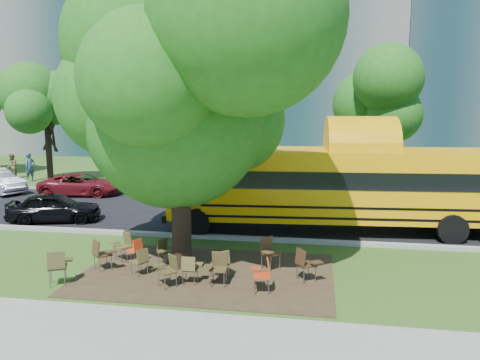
% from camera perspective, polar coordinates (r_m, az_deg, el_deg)
% --- Properties ---
extents(ground, '(160.00, 160.00, 0.00)m').
position_cam_1_polar(ground, '(14.15, -7.57, -10.38)').
color(ground, '#2A5119').
rests_on(ground, ground).
extents(sidewalk, '(60.00, 4.00, 0.04)m').
position_cam_1_polar(sidewalk, '(9.87, -16.62, -19.50)').
color(sidewalk, gray).
rests_on(sidewalk, ground).
extents(dirt_patch, '(7.00, 4.50, 0.03)m').
position_cam_1_polar(dirt_patch, '(13.43, -4.05, -11.32)').
color(dirt_patch, '#382819').
rests_on(dirt_patch, ground).
extents(asphalt_road, '(80.00, 8.00, 0.04)m').
position_cam_1_polar(asphalt_road, '(20.67, -1.87, -4.04)').
color(asphalt_road, black).
rests_on(asphalt_road, ground).
extents(kerb_near, '(80.00, 0.25, 0.14)m').
position_cam_1_polar(kerb_near, '(16.88, -4.57, -6.87)').
color(kerb_near, gray).
rests_on(kerb_near, ground).
extents(kerb_far, '(80.00, 0.25, 0.14)m').
position_cam_1_polar(kerb_far, '(24.61, 0.02, -1.81)').
color(kerb_far, gray).
rests_on(kerb_far, ground).
extents(building_main, '(38.00, 16.00, 22.00)m').
position_cam_1_polar(building_main, '(50.60, -4.42, 16.12)').
color(building_main, slate).
rests_on(building_main, ground).
extents(bg_tree_0, '(5.20, 5.20, 7.18)m').
position_cam_1_polar(bg_tree_0, '(30.31, -22.55, 8.10)').
color(bg_tree_0, black).
rests_on(bg_tree_0, ground).
extents(bg_tree_2, '(4.80, 4.80, 6.62)m').
position_cam_1_polar(bg_tree_2, '(30.12, -7.92, 8.00)').
color(bg_tree_2, black).
rests_on(bg_tree_2, ground).
extents(bg_tree_3, '(5.60, 5.60, 7.84)m').
position_cam_1_polar(bg_tree_3, '(27.04, 18.30, 9.28)').
color(bg_tree_3, black).
rests_on(bg_tree_3, ground).
extents(main_tree, '(7.20, 7.20, 8.71)m').
position_cam_1_polar(main_tree, '(13.26, -7.47, 10.77)').
color(main_tree, black).
rests_on(main_tree, ground).
extents(school_bus, '(12.87, 3.75, 3.10)m').
position_cam_1_polar(school_bus, '(17.83, 13.85, -0.57)').
color(school_bus, '#F0A207').
rests_on(school_bus, ground).
extents(chair_0, '(0.65, 0.77, 0.95)m').
position_cam_1_polar(chair_0, '(13.30, -21.30, -9.53)').
color(chair_0, '#423C1C').
rests_on(chair_0, ground).
extents(chair_1, '(0.79, 0.63, 0.92)m').
position_cam_1_polar(chair_1, '(14.03, -16.59, -8.40)').
color(chair_1, '#472C19').
rests_on(chair_1, ground).
extents(chair_2, '(0.53, 0.67, 0.79)m').
position_cam_1_polar(chair_2, '(13.41, -11.98, -9.39)').
color(chair_2, brown).
rests_on(chair_2, ground).
extents(chair_3, '(0.74, 0.58, 0.86)m').
position_cam_1_polar(chair_3, '(12.48, -8.71, -10.51)').
color(chair_3, '#423F1C').
rests_on(chair_3, ground).
extents(chair_4, '(0.52, 0.48, 0.80)m').
position_cam_1_polar(chair_4, '(12.56, -6.08, -10.49)').
color(chair_4, brown).
rests_on(chair_4, ground).
extents(chair_5, '(0.58, 0.54, 0.89)m').
position_cam_1_polar(chair_5, '(12.46, -2.71, -10.34)').
color(chair_5, '#44391D').
rests_on(chair_5, ground).
extents(chair_6, '(0.60, 0.60, 0.89)m').
position_cam_1_polar(chair_6, '(11.98, 2.87, -11.15)').
color(chair_6, '#AF3812').
rests_on(chair_6, ground).
extents(chair_7, '(0.77, 0.61, 0.92)m').
position_cam_1_polar(chair_7, '(12.76, 7.96, -9.85)').
color(chair_7, '#3D2816').
rests_on(chair_7, ground).
extents(chair_8, '(0.49, 0.62, 0.77)m').
position_cam_1_polar(chair_8, '(14.45, -12.59, -8.11)').
color(chair_8, red).
rests_on(chair_8, ground).
extents(chair_9, '(0.74, 0.58, 0.87)m').
position_cam_1_polar(chair_9, '(14.79, -13.99, -7.53)').
color(chair_9, brown).
rests_on(chair_9, ground).
extents(chair_10, '(0.52, 0.66, 0.78)m').
position_cam_1_polar(chair_10, '(14.18, -9.24, -8.31)').
color(chair_10, '#423F1C').
rests_on(chair_10, ground).
extents(chair_11, '(0.56, 0.70, 0.82)m').
position_cam_1_polar(chair_11, '(12.90, -2.22, -9.86)').
color(chair_11, brown).
rests_on(chair_11, ground).
extents(chair_12, '(0.64, 0.81, 0.95)m').
position_cam_1_polar(chair_12, '(13.62, 3.53, -8.50)').
color(chair_12, '#50351C').
rests_on(chair_12, ground).
extents(black_car, '(3.87, 2.39, 1.23)m').
position_cam_1_polar(black_car, '(20.42, -21.68, -3.13)').
color(black_car, black).
rests_on(black_car, ground).
extents(bg_car_red, '(4.42, 2.41, 1.18)m').
position_cam_1_polar(bg_car_red, '(26.05, -18.80, -0.54)').
color(bg_car_red, '#5D1015').
rests_on(bg_car_red, ground).
extents(pedestrian_a, '(0.66, 0.78, 1.81)m').
position_cam_1_polar(pedestrian_a, '(32.09, -24.23, 1.43)').
color(pedestrian_a, '#354778').
rests_on(pedestrian_a, ground).
extents(pedestrian_b, '(0.92, 0.99, 1.64)m').
position_cam_1_polar(pedestrian_b, '(33.86, -26.04, 1.52)').
color(pedestrian_b, '#7C664A').
rests_on(pedestrian_b, ground).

